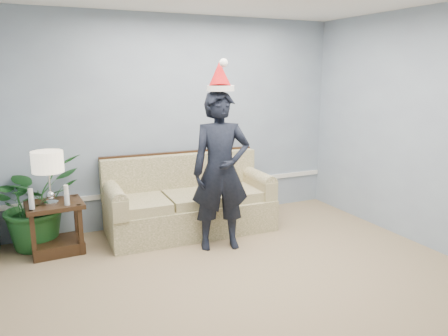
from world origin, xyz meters
TOP-DOWN VIEW (x-y plane):
  - room_shell at (0.00, 0.00)m, footprint 4.54×5.04m
  - wainscot_trim at (-1.18, 1.18)m, footprint 4.49×4.99m
  - sofa at (-0.06, 2.07)m, footprint 2.08×0.94m
  - side_table at (-1.65, 2.01)m, footprint 0.62×0.53m
  - table_lamp at (-1.68, 1.97)m, footprint 0.33×0.33m
  - candle_pair at (-1.70, 1.87)m, footprint 0.41×0.06m
  - houseplant at (-1.83, 2.28)m, footprint 1.25×1.19m
  - man at (0.08, 1.38)m, footprint 0.74×0.57m
  - santa_hat at (0.08, 1.40)m, footprint 0.38×0.41m
  - teddy_bear at (0.37, 1.94)m, footprint 0.29×0.29m

SIDE VIEW (x-z plane):
  - side_table at x=-1.65m, z-range -0.06..0.51m
  - sofa at x=-0.06m, z-range -0.14..0.82m
  - wainscot_trim at x=-1.18m, z-range 0.42..0.48m
  - houseplant at x=-1.83m, z-range 0.00..1.08m
  - teddy_bear at x=0.37m, z-range 0.45..0.83m
  - candle_pair at x=-1.70m, z-range 0.57..0.79m
  - man at x=0.08m, z-range 0.00..1.79m
  - table_lamp at x=-1.68m, z-range 0.73..1.32m
  - room_shell at x=0.00m, z-range -0.02..2.72m
  - santa_hat at x=0.08m, z-range 1.76..2.11m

